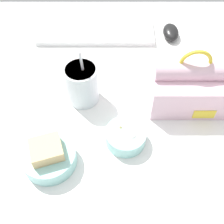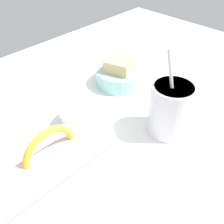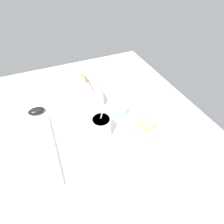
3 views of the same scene
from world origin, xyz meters
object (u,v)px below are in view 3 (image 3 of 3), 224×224
bento_bowl_snacks (119,109)px  computer_mouse (36,111)px  lunch_bag (85,92)px  keyboard (40,150)px  bento_bowl_sandwich (146,129)px  soup_cup (102,127)px

bento_bowl_snacks → computer_mouse: bento_bowl_snacks is taller
lunch_bag → computer_mouse: size_ratio=2.36×
keyboard → bento_bowl_sandwich: bearing=-100.7°
keyboard → soup_cup: (-2.61, -30.25, 5.08)cm
soup_cup → bento_bowl_snacks: 19.49cm
soup_cup → computer_mouse: size_ratio=2.16×
lunch_bag → bento_bowl_snacks: lunch_bag is taller
lunch_bag → computer_mouse: (-0.45, 29.49, -4.60)cm
keyboard → soup_cup: soup_cup is taller
keyboard → soup_cup: bearing=-94.9°
bento_bowl_sandwich → soup_cup: bearing=71.4°
soup_cup → lunch_bag: bearing=-1.5°
keyboard → soup_cup: 30.78cm
keyboard → lunch_bag: size_ratio=1.93×
keyboard → lunch_bag: 41.54cm
keyboard → bento_bowl_sandwich: bento_bowl_sandwich is taller
soup_cup → computer_mouse: soup_cup is taller
lunch_bag → bento_bowl_sandwich: size_ratio=1.59×
lunch_bag → soup_cup: bearing=178.5°
soup_cup → bento_bowl_snacks: bearing=-51.4°
lunch_bag → keyboard: bearing=131.2°
keyboard → bento_bowl_sandwich: size_ratio=3.08×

